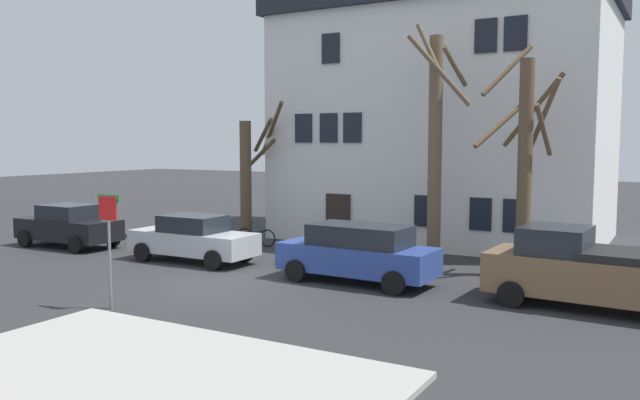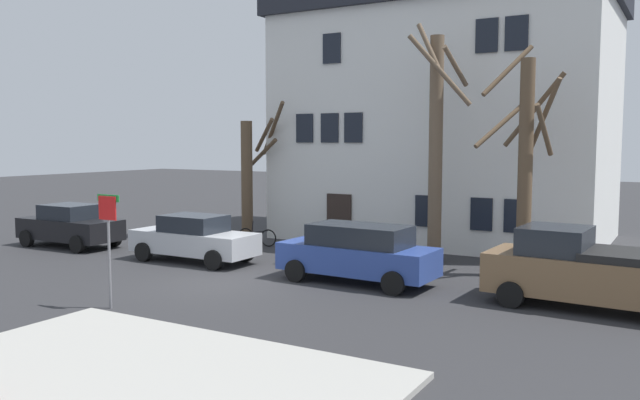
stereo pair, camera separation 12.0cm
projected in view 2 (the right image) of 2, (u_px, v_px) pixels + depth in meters
ground_plane at (221, 283)px, 19.40m from camera, size 120.00×120.00×0.00m
sidewalk_slab at (104, 393)px, 10.74m from camera, size 8.96×7.11×0.12m
building_main at (447, 109)px, 28.34m from camera, size 13.85×9.16×11.23m
tree_bare_near at (250, 175)px, 27.41m from camera, size 2.37×2.01×5.92m
tree_bare_mid at (436, 142)px, 22.54m from camera, size 2.13×2.08×8.32m
tree_bare_far at (525, 157)px, 20.20m from camera, size 2.63×2.33×7.39m
car_black_sedan at (70, 226)px, 26.03m from camera, size 4.42×2.08×1.72m
car_silver_sedan at (194, 238)px, 22.77m from camera, size 4.68×1.95×1.66m
car_blue_wagon at (358, 253)px, 19.35m from camera, size 4.85×2.11×1.77m
pickup_truck_brown at (590, 270)px, 16.37m from camera, size 5.25×2.51×2.04m
street_sign_pole at (108, 229)px, 16.26m from camera, size 0.76×0.07×2.91m
bicycle_leaning at (257, 237)px, 26.25m from camera, size 1.74×0.26×1.03m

